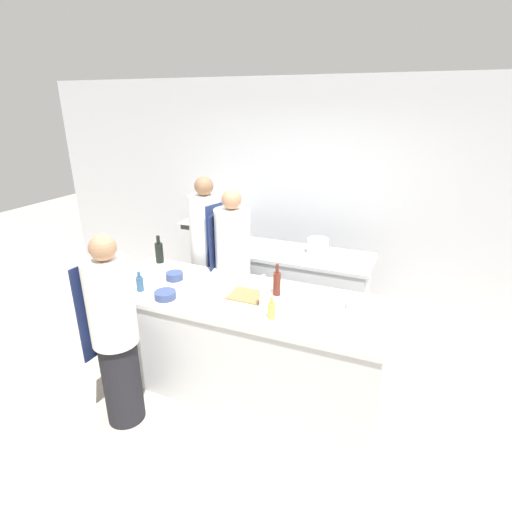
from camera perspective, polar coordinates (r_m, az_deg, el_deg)
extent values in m
plane|color=#A89E8E|center=(4.00, -2.02, -17.56)|extent=(16.00, 16.00, 0.00)
cube|color=silver|center=(5.25, 7.58, 8.86)|extent=(8.00, 0.06, 2.80)
cube|color=silver|center=(3.74, -2.11, -12.30)|extent=(2.49, 0.90, 0.88)
cube|color=silver|center=(3.51, -2.21, -6.03)|extent=(2.59, 0.94, 0.04)
cube|color=silver|center=(4.70, 5.08, -4.98)|extent=(1.70, 0.66, 0.88)
cube|color=silver|center=(4.51, 5.27, 0.27)|extent=(1.77, 0.68, 0.04)
cube|color=silver|center=(5.61, -6.00, 0.17)|extent=(0.72, 0.65, 1.01)
cube|color=black|center=(5.44, -7.50, -3.17)|extent=(0.57, 0.01, 0.35)
cube|color=black|center=(5.19, -7.85, 3.80)|extent=(0.61, 0.01, 0.06)
cylinder|color=black|center=(3.58, -18.58, -16.52)|extent=(0.30, 0.30, 0.75)
cylinder|color=white|center=(3.21, -20.06, -6.28)|extent=(0.36, 0.36, 0.68)
cube|color=#19234C|center=(3.38, -22.06, -7.04)|extent=(0.03, 0.34, 0.79)
sphere|color=#9E7051|center=(3.04, -21.08, 1.09)|extent=(0.20, 0.20, 0.20)
cylinder|color=black|center=(4.66, -6.73, -5.65)|extent=(0.30, 0.30, 0.82)
cylinder|color=white|center=(4.37, -7.17, 3.66)|extent=(0.35, 0.35, 0.76)
cube|color=navy|center=(4.28, -5.40, 1.81)|extent=(0.11, 0.33, 0.87)
sphere|color=brown|center=(4.25, -7.46, 9.86)|extent=(0.20, 0.20, 0.20)
cylinder|color=black|center=(4.33, -3.16, -7.97)|extent=(0.30, 0.30, 0.79)
cylinder|color=white|center=(4.01, -3.38, 1.58)|extent=(0.36, 0.36, 0.73)
cube|color=#19234C|center=(4.10, -5.82, 0.36)|extent=(0.07, 0.34, 0.84)
sphere|color=#9E7051|center=(3.88, -3.52, 8.04)|extent=(0.19, 0.19, 0.19)
cylinder|color=#2D5175|center=(3.71, -16.25, -3.85)|extent=(0.06, 0.06, 0.13)
cylinder|color=#2D5175|center=(3.67, -16.39, -2.55)|extent=(0.03, 0.03, 0.05)
cylinder|color=#5B2319|center=(3.48, 3.00, -4.00)|extent=(0.07, 0.07, 0.21)
cylinder|color=#5B2319|center=(3.42, 3.05, -1.80)|extent=(0.03, 0.03, 0.08)
cylinder|color=#B2A84C|center=(3.13, 2.25, -7.81)|extent=(0.06, 0.06, 0.13)
cylinder|color=#B2A84C|center=(3.09, 2.27, -6.33)|extent=(0.03, 0.03, 0.05)
cylinder|color=silver|center=(3.25, 1.04, -5.84)|extent=(0.06, 0.06, 0.22)
cylinder|color=silver|center=(3.18, 1.06, -3.43)|extent=(0.03, 0.03, 0.08)
cylinder|color=black|center=(4.29, -13.65, 0.43)|extent=(0.08, 0.08, 0.21)
cylinder|color=black|center=(4.25, -13.82, 2.30)|extent=(0.04, 0.04, 0.08)
cylinder|color=#B7BABC|center=(3.75, -3.87, -3.37)|extent=(0.24, 0.24, 0.05)
cylinder|color=navy|center=(3.87, -11.57, -2.81)|extent=(0.16, 0.16, 0.07)
cylinder|color=navy|center=(3.53, -12.84, -5.45)|extent=(0.19, 0.19, 0.07)
cylinder|color=#B7BABC|center=(3.37, 14.53, -6.84)|extent=(0.21, 0.21, 0.07)
cube|color=olive|center=(3.50, -1.31, -5.63)|extent=(0.30, 0.26, 0.01)
cylinder|color=silver|center=(4.50, 8.80, 1.43)|extent=(0.24, 0.24, 0.17)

